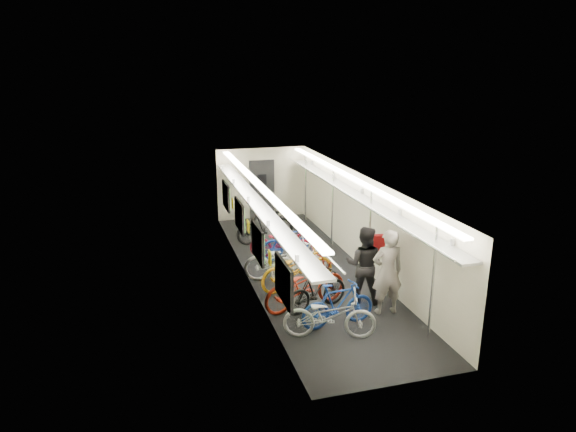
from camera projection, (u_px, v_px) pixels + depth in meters
train_car_shell at (285, 202)px, 13.13m from camera, size 10.00×10.00×10.00m
bicycle_0 at (330, 315)px, 9.76m from camera, size 1.88×1.13×0.93m
bicycle_1 at (338, 305)px, 10.18m from camera, size 1.60×0.58×0.94m
bicycle_2 at (305, 285)px, 10.96m from camera, size 2.08×1.15×1.04m
bicycle_3 at (317, 290)px, 10.86m from camera, size 1.61×0.89×0.93m
bicycle_4 at (297, 268)px, 11.95m from camera, size 2.02×1.13×1.01m
bicycle_5 at (300, 258)px, 12.44m from camera, size 1.84×1.10×1.07m
bicycle_6 at (283, 260)px, 12.45m from camera, size 1.98×0.93×1.00m
bicycle_7 at (290, 243)px, 13.73m from camera, size 1.59×0.48×0.95m
bicycle_8 at (282, 243)px, 13.72m from camera, size 1.86×1.28×0.93m
bicycle_9 at (265, 225)px, 15.01m from camera, size 1.86×0.81×1.08m
passenger_near at (387, 272)px, 10.63m from camera, size 0.69×0.47×1.84m
passenger_mid at (364, 264)px, 11.18m from camera, size 1.06×0.99×1.73m
backpack at (378, 243)px, 11.27m from camera, size 0.28×0.18×0.38m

